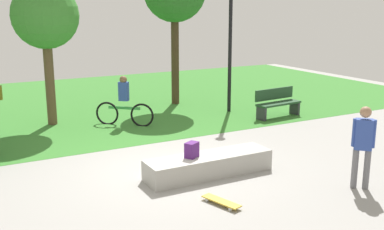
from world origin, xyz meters
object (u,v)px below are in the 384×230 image
(concrete_ledge, at_px, (209,165))
(park_bench_near_lamppost, at_px, (277,102))
(tree_broad_elm, at_px, (45,17))
(lamp_post, at_px, (230,28))
(skater_performing_trick, at_px, (363,142))
(cyclist_on_bicycle, at_px, (124,104))
(backpack_on_ledge, at_px, (192,150))
(skateboard_by_ledge, at_px, (221,201))

(concrete_ledge, bearing_deg, park_bench_near_lamppost, 37.38)
(tree_broad_elm, distance_m, lamp_post, 5.75)
(concrete_ledge, relative_size, park_bench_near_lamppost, 1.69)
(park_bench_near_lamppost, bearing_deg, concrete_ledge, -142.62)
(concrete_ledge, height_order, lamp_post, lamp_post)
(skater_performing_trick, xyz_separation_m, tree_broad_elm, (-4.22, 7.98, 2.22))
(skater_performing_trick, distance_m, cyclist_on_bicycle, 7.24)
(backpack_on_ledge, xyz_separation_m, tree_broad_elm, (-1.61, 5.90, 2.57))
(skater_performing_trick, bearing_deg, lamp_post, 78.44)
(park_bench_near_lamppost, bearing_deg, skater_performing_trick, -113.04)
(cyclist_on_bicycle, bearing_deg, skater_performing_trick, -71.13)
(tree_broad_elm, bearing_deg, skateboard_by_ledge, -79.05)
(backpack_on_ledge, height_order, cyclist_on_bicycle, cyclist_on_bicycle)
(park_bench_near_lamppost, bearing_deg, lamp_post, 124.17)
(backpack_on_ledge, relative_size, park_bench_near_lamppost, 0.20)
(concrete_ledge, relative_size, lamp_post, 0.60)
(backpack_on_ledge, bearing_deg, skateboard_by_ledge, -126.49)
(concrete_ledge, distance_m, backpack_on_ledge, 0.54)
(skateboard_by_ledge, bearing_deg, lamp_post, 56.23)
(concrete_ledge, xyz_separation_m, skateboard_by_ledge, (-0.57, -1.42, -0.15))
(skater_performing_trick, relative_size, skateboard_by_ledge, 1.99)
(skateboard_by_ledge, height_order, park_bench_near_lamppost, park_bench_near_lamppost)
(skater_performing_trick, bearing_deg, concrete_ledge, 137.52)
(cyclist_on_bicycle, bearing_deg, backpack_on_ledge, -93.28)
(backpack_on_ledge, distance_m, park_bench_near_lamppost, 6.05)
(cyclist_on_bicycle, bearing_deg, lamp_post, 1.20)
(concrete_ledge, xyz_separation_m, skater_performing_trick, (2.23, -2.04, 0.74))
(cyclist_on_bicycle, bearing_deg, tree_broad_elm, 148.80)
(skater_performing_trick, xyz_separation_m, cyclist_on_bicycle, (-2.34, 6.84, -0.32))
(backpack_on_ledge, distance_m, skateboard_by_ledge, 1.56)
(tree_broad_elm, bearing_deg, lamp_post, -10.66)
(lamp_post, bearing_deg, skater_performing_trick, -101.56)
(lamp_post, bearing_deg, cyclist_on_bicycle, -178.80)
(concrete_ledge, relative_size, tree_broad_elm, 0.66)
(park_bench_near_lamppost, bearing_deg, skateboard_by_ledge, -136.34)
(concrete_ledge, height_order, backpack_on_ledge, backpack_on_ledge)
(concrete_ledge, relative_size, skateboard_by_ledge, 3.36)
(tree_broad_elm, bearing_deg, concrete_ledge, -71.45)
(concrete_ledge, xyz_separation_m, tree_broad_elm, (-1.99, 5.95, 2.95))
(backpack_on_ledge, relative_size, skateboard_by_ledge, 0.39)
(concrete_ledge, bearing_deg, tree_broad_elm, 108.55)
(lamp_post, bearing_deg, concrete_ledge, -126.71)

